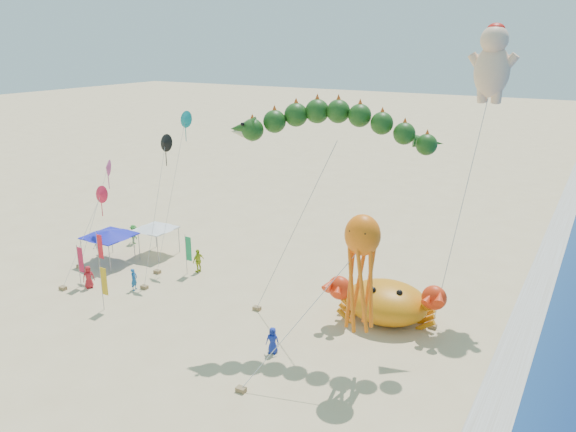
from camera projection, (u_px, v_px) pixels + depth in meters
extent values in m
plane|color=#D1B784|center=(300.00, 329.00, 34.74)|extent=(320.00, 320.00, 0.00)
plane|color=silver|center=(503.00, 386.00, 29.00)|extent=(320.00, 320.00, 0.00)
ellipsoid|color=orange|center=(386.00, 302.00, 35.49)|extent=(6.34, 5.70, 2.55)
sphere|color=red|center=(339.00, 282.00, 35.63)|extent=(1.52, 1.52, 1.52)
sphere|color=black|center=(370.00, 288.00, 34.80)|extent=(0.39, 0.39, 0.39)
sphere|color=red|center=(427.00, 302.00, 32.90)|extent=(1.52, 1.52, 1.52)
sphere|color=black|center=(395.00, 294.00, 34.03)|extent=(0.39, 0.39, 0.39)
cone|color=#173E11|center=(257.00, 123.00, 33.89)|extent=(1.59, 1.18, 1.30)
cylinder|color=#B2B2B2|center=(294.00, 231.00, 34.34)|extent=(5.36, 0.50, 11.57)
cube|color=olive|center=(257.00, 308.00, 37.17)|extent=(0.50, 0.35, 0.25)
ellipsoid|color=#FBC399|center=(492.00, 71.00, 35.08)|extent=(2.20, 1.81, 3.24)
sphere|color=#FBC399|center=(495.00, 39.00, 34.34)|extent=(1.69, 1.69, 1.69)
ellipsoid|color=red|center=(496.00, 29.00, 34.25)|extent=(1.10, 1.10, 0.77)
cylinder|color=#B2B2B2|center=(461.00, 208.00, 35.14)|extent=(0.80, 6.29, 13.82)
cube|color=olive|center=(432.00, 326.00, 34.82)|extent=(0.50, 0.35, 0.25)
ellipsoid|color=orange|center=(363.00, 235.00, 27.93)|extent=(1.85, 1.66, 2.12)
cylinder|color=#B2B2B2|center=(301.00, 318.00, 28.32)|extent=(4.44, 4.66, 7.10)
cube|color=olive|center=(241.00, 389.00, 28.54)|extent=(0.50, 0.35, 0.25)
cylinder|color=gray|center=(82.00, 252.00, 44.34)|extent=(0.06, 0.06, 2.20)
cylinder|color=gray|center=(110.00, 259.00, 42.85)|extent=(0.06, 0.06, 2.20)
cylinder|color=gray|center=(112.00, 240.00, 46.93)|extent=(0.06, 0.06, 2.20)
cylinder|color=gray|center=(139.00, 247.00, 45.43)|extent=(0.06, 0.06, 2.20)
cube|color=#1417B0|center=(109.00, 236.00, 44.55)|extent=(3.37, 3.37, 0.08)
cone|color=#1417B0|center=(109.00, 233.00, 44.47)|extent=(3.71, 3.71, 0.45)
cylinder|color=gray|center=(134.00, 244.00, 46.10)|extent=(0.06, 0.06, 2.20)
cylinder|color=gray|center=(158.00, 249.00, 44.87)|extent=(0.06, 0.06, 2.20)
cylinder|color=gray|center=(156.00, 235.00, 48.24)|extent=(0.06, 0.06, 2.20)
cylinder|color=gray|center=(179.00, 240.00, 47.00)|extent=(0.06, 0.06, 2.20)
cube|color=silver|center=(156.00, 229.00, 46.21)|extent=(2.83, 2.83, 0.08)
cone|color=silver|center=(156.00, 226.00, 46.14)|extent=(3.11, 3.11, 0.45)
cylinder|color=gray|center=(102.00, 287.00, 36.79)|extent=(0.05, 0.05, 3.20)
cube|color=gold|center=(104.00, 281.00, 36.51)|extent=(0.50, 0.04, 1.90)
cylinder|color=gray|center=(79.00, 266.00, 40.36)|extent=(0.05, 0.05, 3.20)
cube|color=#B9173B|center=(81.00, 260.00, 40.08)|extent=(0.50, 0.04, 1.90)
cylinder|color=gray|center=(98.00, 252.00, 42.92)|extent=(0.05, 0.05, 3.20)
cube|color=red|center=(100.00, 247.00, 42.64)|extent=(0.50, 0.04, 1.90)
cylinder|color=gray|center=(186.00, 254.00, 42.47)|extent=(0.05, 0.05, 3.20)
cube|color=#178D4E|center=(189.00, 249.00, 42.19)|extent=(0.50, 0.04, 1.90)
imported|color=#B51C25|center=(88.00, 277.00, 40.31)|extent=(0.86, 0.97, 1.67)
imported|color=#1A2C9B|center=(273.00, 340.00, 31.90)|extent=(0.86, 0.65, 1.58)
imported|color=#1A589C|center=(134.00, 279.00, 39.98)|extent=(0.50, 0.66, 1.62)
imported|color=#297C2A|center=(134.00, 234.00, 49.11)|extent=(1.26, 1.03, 1.70)
imported|color=white|center=(97.00, 247.00, 45.98)|extent=(1.04, 0.95, 1.73)
imported|color=#B6C522|center=(198.00, 261.00, 43.06)|extent=(0.60, 1.14, 1.85)
cone|color=black|center=(165.00, 143.00, 40.56)|extent=(1.30, 0.51, 1.32)
cylinder|color=#B2B2B2|center=(158.00, 214.00, 40.70)|extent=(0.55, 3.04, 9.77)
cube|color=olive|center=(151.00, 284.00, 40.81)|extent=(0.50, 0.35, 0.25)
cone|color=red|center=(101.00, 194.00, 41.46)|extent=(1.30, 0.51, 1.32)
cylinder|color=#B2B2B2|center=(91.00, 240.00, 41.02)|extent=(0.55, 3.04, 5.97)
cube|color=olive|center=(82.00, 286.00, 40.57)|extent=(0.50, 0.35, 0.25)
cone|color=#C3417E|center=(107.00, 168.00, 43.99)|extent=(1.30, 0.51, 1.32)
cylinder|color=#B2B2B2|center=(100.00, 219.00, 43.76)|extent=(0.55, 3.04, 7.30)
cube|color=olive|center=(92.00, 269.00, 43.50)|extent=(0.50, 0.35, 0.25)
cone|color=#0B797E|center=(185.00, 119.00, 42.87)|extent=(1.30, 0.51, 1.32)
cylinder|color=#B2B2B2|center=(179.00, 195.00, 43.20)|extent=(0.55, 3.04, 11.09)
cube|color=olive|center=(173.00, 269.00, 43.52)|extent=(0.50, 0.35, 0.25)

